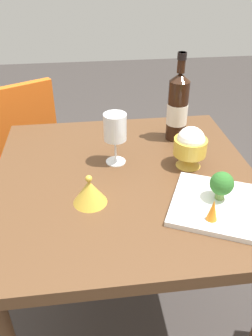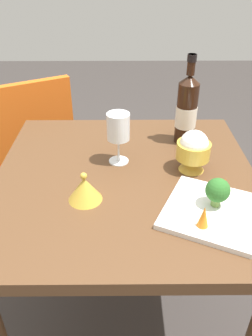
# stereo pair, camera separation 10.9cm
# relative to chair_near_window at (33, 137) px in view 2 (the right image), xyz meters

# --- Properties ---
(ground_plane) EXTENTS (8.00, 8.00, 0.00)m
(ground_plane) POSITION_rel_chair_near_window_xyz_m (-0.68, -0.49, -0.53)
(ground_plane) COLOR #383330
(dining_table) EXTENTS (0.85, 0.85, 0.75)m
(dining_table) POSITION_rel_chair_near_window_xyz_m (-0.68, -0.49, 0.12)
(dining_table) COLOR brown
(dining_table) RESTS_ON ground_plane
(chair_near_window) EXTENTS (0.54, 0.54, 0.85)m
(chair_near_window) POSITION_rel_chair_near_window_xyz_m (0.00, 0.00, 0.00)
(chair_near_window) COLOR orange
(chair_near_window) RESTS_ON ground_plane
(wine_bottle) EXTENTS (0.08, 0.08, 0.33)m
(wine_bottle) POSITION_rel_chair_near_window_xyz_m (-0.45, -0.71, 0.35)
(wine_bottle) COLOR black
(wine_bottle) RESTS_ON dining_table
(wine_glass) EXTENTS (0.08, 0.08, 0.18)m
(wine_glass) POSITION_rel_chair_near_window_xyz_m (-0.59, -0.46, 0.35)
(wine_glass) COLOR white
(wine_glass) RESTS_ON dining_table
(rice_bowl) EXTENTS (0.11, 0.11, 0.14)m
(rice_bowl) POSITION_rel_chair_near_window_xyz_m (-0.64, -0.70, 0.29)
(rice_bowl) COLOR gold
(rice_bowl) RESTS_ON dining_table
(rice_bowl_lid) EXTENTS (0.10, 0.10, 0.09)m
(rice_bowl_lid) POSITION_rel_chair_near_window_xyz_m (-0.80, -0.37, 0.26)
(rice_bowl_lid) COLOR gold
(rice_bowl_lid) RESTS_ON dining_table
(serving_plate) EXTENTS (0.33, 0.33, 0.02)m
(serving_plate) POSITION_rel_chair_near_window_xyz_m (-0.87, -0.72, 0.23)
(serving_plate) COLOR white
(serving_plate) RESTS_ON dining_table
(broccoli_floret) EXTENTS (0.07, 0.07, 0.09)m
(broccoli_floret) POSITION_rel_chair_near_window_xyz_m (-0.85, -0.74, 0.28)
(broccoli_floret) COLOR #729E4C
(broccoli_floret) RESTS_ON serving_plate
(carrot_garnish_left) EXTENTS (0.03, 0.03, 0.06)m
(carrot_garnish_left) POSITION_rel_chair_near_window_xyz_m (-0.94, -0.68, 0.27)
(carrot_garnish_left) COLOR orange
(carrot_garnish_left) RESTS_ON serving_plate
(carrot_garnish_right) EXTENTS (0.03, 0.03, 0.06)m
(carrot_garnish_right) POSITION_rel_chair_near_window_xyz_m (-0.81, -0.77, 0.26)
(carrot_garnish_right) COLOR orange
(carrot_garnish_right) RESTS_ON serving_plate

